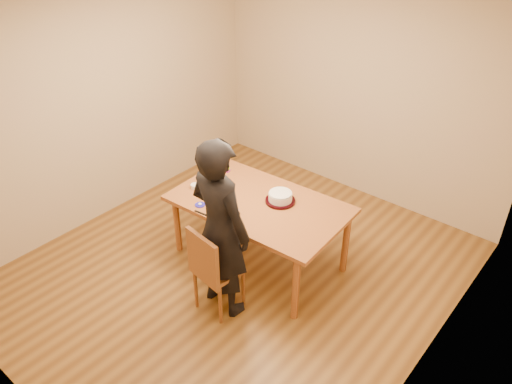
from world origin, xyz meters
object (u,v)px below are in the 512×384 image
Objects in this scene: dining_chair at (219,270)px; cake at (280,197)px; cake_plate at (280,201)px; person at (220,229)px; dining_table at (259,204)px.

cake is (0.01, 0.92, 0.36)m from dining_chair.
cake is (0.00, 0.00, 0.05)m from cake_plate.
dining_chair is 0.45m from person.
dining_table is 4.73× the size of dining_chair.
cake_plate reaches higher than dining_table.
cake_plate is 0.17× the size of person.
cake_plate is at bearing 96.80° from dining_chair.
person is at bearing -81.32° from dining_table.
person reaches higher than dining_chair.
cake reaches higher than dining_table.
dining_chair is 1.22× the size of cake_plate.
person is at bearing -90.71° from cake_plate.
person reaches higher than cake.
person is (0.00, 0.05, 0.45)m from dining_chair.
dining_table is 0.99× the size of person.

